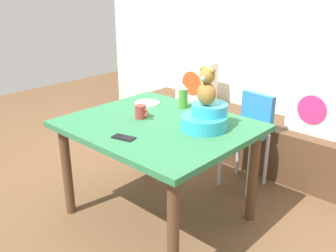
{
  "coord_description": "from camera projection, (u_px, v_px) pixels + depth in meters",
  "views": [
    {
      "loc": [
        1.68,
        -1.72,
        1.64
      ],
      "look_at": [
        0.0,
        0.1,
        0.69
      ],
      "focal_mm": 40.16,
      "sensor_mm": 36.0,
      "label": 1
    }
  ],
  "objects": [
    {
      "name": "ground_plane",
      "position": [
        159.0,
        215.0,
        2.83
      ],
      "size": [
        8.0,
        8.0,
        0.0
      ],
      "primitive_type": "plane",
      "color": "brown"
    },
    {
      "name": "back_wall",
      "position": [
        275.0,
        22.0,
        3.42
      ],
      "size": [
        4.4,
        0.1,
        2.6
      ],
      "primitive_type": "cube",
      "color": "silver",
      "rests_on": "ground_plane"
    },
    {
      "name": "window_bench",
      "position": [
        250.0,
        139.0,
        3.62
      ],
      "size": [
        2.6,
        0.44,
        0.46
      ],
      "primitive_type": "cube",
      "color": "brown",
      "rests_on": "ground_plane"
    },
    {
      "name": "pillow_floral_left",
      "position": [
        196.0,
        82.0,
        3.86
      ],
      "size": [
        0.44,
        0.15,
        0.44
      ],
      "color": "white",
      "rests_on": "window_bench"
    },
    {
      "name": "pillow_floral_right",
      "position": [
        315.0,
        108.0,
        3.07
      ],
      "size": [
        0.44,
        0.15,
        0.44
      ],
      "color": "white",
      "rests_on": "window_bench"
    },
    {
      "name": "dining_table",
      "position": [
        158.0,
        136.0,
        2.6
      ],
      "size": [
        1.23,
        1.03,
        0.74
      ],
      "color": "#2D7247",
      "rests_on": "ground_plane"
    },
    {
      "name": "highchair",
      "position": [
        247.0,
        128.0,
        3.08
      ],
      "size": [
        0.35,
        0.48,
        0.79
      ],
      "color": "#2672B2",
      "rests_on": "ground_plane"
    },
    {
      "name": "infant_seat_teal",
      "position": [
        206.0,
        118.0,
        2.45
      ],
      "size": [
        0.3,
        0.33,
        0.16
      ],
      "color": "#2FA6C7",
      "rests_on": "dining_table"
    },
    {
      "name": "teddy_bear",
      "position": [
        207.0,
        87.0,
        2.38
      ],
      "size": [
        0.13,
        0.12,
        0.25
      ],
      "color": "olive",
      "rests_on": "infant_seat_teal"
    },
    {
      "name": "ketchup_bottle",
      "position": [
        183.0,
        97.0,
        2.85
      ],
      "size": [
        0.07,
        0.07,
        0.18
      ],
      "color": "#4C8C33",
      "rests_on": "dining_table"
    },
    {
      "name": "coffee_mug",
      "position": [
        141.0,
        112.0,
        2.64
      ],
      "size": [
        0.12,
        0.08,
        0.09
      ],
      "color": "#9E332D",
      "rests_on": "dining_table"
    },
    {
      "name": "dinner_plate_near",
      "position": [
        147.0,
        103.0,
        2.97
      ],
      "size": [
        0.2,
        0.2,
        0.01
      ],
      "primitive_type": "cylinder",
      "color": "white",
      "rests_on": "dining_table"
    },
    {
      "name": "cell_phone",
      "position": [
        124.0,
        138.0,
        2.32
      ],
      "size": [
        0.16,
        0.1,
        0.01
      ],
      "primitive_type": "cube",
      "rotation": [
        0.0,
        0.0,
        1.82
      ],
      "color": "black",
      "rests_on": "dining_table"
    }
  ]
}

